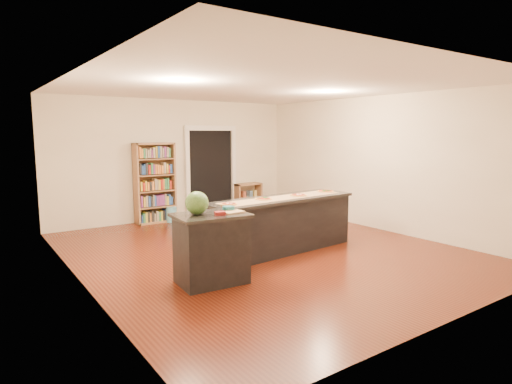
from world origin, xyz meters
TOP-DOWN VIEW (x-y plane):
  - room at (0.00, 0.00)m, footprint 6.00×7.00m
  - doorway at (0.90, 3.46)m, footprint 1.40×0.09m
  - kitchen_island at (0.23, -0.23)m, footprint 2.83×0.77m
  - side_counter at (-1.53, -0.94)m, footprint 0.96×0.71m
  - bookshelf at (-0.64, 3.29)m, footprint 0.91×0.32m
  - low_shelf at (1.90, 3.29)m, footprint 0.73×0.31m
  - waste_bin at (-0.32, 3.14)m, footprint 0.24×0.24m
  - kraft_paper at (0.23, -0.25)m, footprint 2.48×0.62m
  - watermelon at (-1.70, -0.87)m, footprint 0.31×0.31m
  - cutting_board at (-1.24, -1.04)m, footprint 0.30×0.21m
  - package_red at (-1.48, -1.09)m, footprint 0.15×0.13m
  - package_teal at (-1.22, -0.88)m, footprint 0.17×0.17m
  - pizza_a at (-0.89, -0.35)m, footprint 0.29×0.29m
  - pizza_b at (-0.15, -0.22)m, footprint 0.30×0.30m
  - pizza_c at (0.61, -0.23)m, footprint 0.31×0.31m
  - pizza_d at (1.36, -0.14)m, footprint 0.31×0.31m

SIDE VIEW (x-z plane):
  - waste_bin at x=-0.32m, z-range 0.00..0.35m
  - low_shelf at x=1.90m, z-range 0.00..0.73m
  - kitchen_island at x=0.23m, z-range 0.00..0.94m
  - side_counter at x=-1.53m, z-range 0.00..0.96m
  - bookshelf at x=-0.64m, z-range 0.00..1.81m
  - kraft_paper at x=0.23m, z-range 0.93..0.94m
  - pizza_a at x=-0.89m, z-range 0.94..0.96m
  - pizza_b at x=-0.15m, z-range 0.94..0.96m
  - pizza_c at x=0.61m, z-range 0.94..0.96m
  - pizza_d at x=1.36m, z-range 0.94..0.96m
  - cutting_board at x=-1.24m, z-range 0.95..0.97m
  - package_red at x=-1.48m, z-range 0.95..1.00m
  - package_teal at x=-1.22m, z-range 0.95..1.02m
  - watermelon at x=-1.70m, z-range 0.95..1.26m
  - doorway at x=0.90m, z-range 0.10..2.31m
  - room at x=0.00m, z-range 0.00..2.80m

